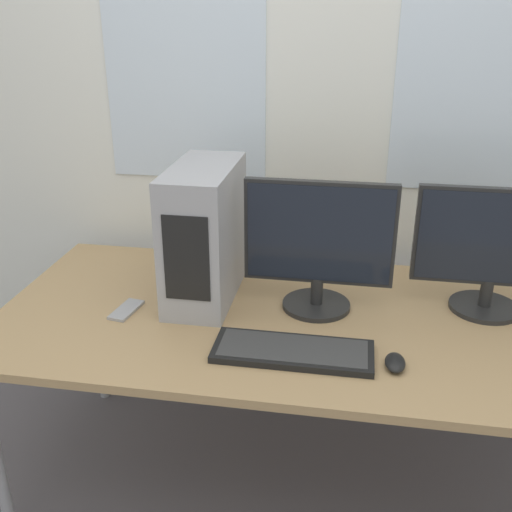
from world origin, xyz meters
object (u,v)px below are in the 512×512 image
(monitor_main, at_px, (319,244))
(monitor_right_near, at_px, (494,249))
(cell_phone, at_px, (126,310))
(pc_tower, at_px, (204,233))
(keyboard, at_px, (293,351))
(mouse, at_px, (395,363))

(monitor_main, height_order, monitor_right_near, monitor_main)
(monitor_main, distance_m, cell_phone, 0.67)
(pc_tower, relative_size, keyboard, 0.99)
(monitor_right_near, height_order, keyboard, monitor_right_near)
(cell_phone, bearing_deg, pc_tower, 44.60)
(pc_tower, height_order, monitor_right_near, pc_tower)
(mouse, bearing_deg, monitor_main, 127.54)
(monitor_right_near, xyz_separation_m, cell_phone, (-1.17, -0.22, -0.21))
(monitor_main, xyz_separation_m, mouse, (0.25, -0.32, -0.21))
(mouse, bearing_deg, keyboard, 176.81)
(pc_tower, height_order, keyboard, pc_tower)
(pc_tower, distance_m, mouse, 0.75)
(monitor_right_near, height_order, cell_phone, monitor_right_near)
(mouse, bearing_deg, cell_phone, 167.96)
(pc_tower, xyz_separation_m, monitor_right_near, (0.94, 0.05, -0.01))
(keyboard, bearing_deg, cell_phone, 163.68)
(monitor_right_near, relative_size, keyboard, 1.08)
(pc_tower, xyz_separation_m, cell_phone, (-0.23, -0.17, -0.22))
(keyboard, height_order, cell_phone, keyboard)
(monitor_right_near, relative_size, cell_phone, 3.34)
(monitor_main, bearing_deg, mouse, -52.46)
(monitor_right_near, xyz_separation_m, mouse, (-0.31, -0.40, -0.20))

